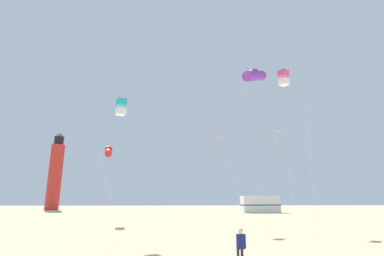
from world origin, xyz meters
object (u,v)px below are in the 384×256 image
kite_flyer_standing (241,243)px  kite_box_rainbow (284,78)px  kite_diamond_gold (276,134)px  kite_tube_violet (255,75)px  kite_diamond_orange (217,140)px  kite_box_cyan (121,107)px  lighthouse_distant (55,173)px  rv_van_white (260,204)px  kite_tube_scarlet (109,151)px

kite_flyer_standing → kite_box_rainbow: bearing=-122.4°
kite_diamond_gold → kite_flyer_standing: bearing=-117.9°
kite_tube_violet → kite_diamond_orange: size_ratio=1.52×
kite_tube_violet → kite_box_cyan: 9.57m
kite_tube_violet → kite_box_rainbow: bearing=19.4°
lighthouse_distant → rv_van_white: size_ratio=2.55×
kite_box_cyan → kite_diamond_gold: 12.41m
kite_flyer_standing → kite_box_rainbow: (5.31, 7.45, 10.30)m
kite_diamond_gold → rv_van_white: bearing=76.9°
kite_tube_scarlet → kite_diamond_orange: 12.27m
kite_box_cyan → rv_van_white: kite_box_cyan is taller
kite_diamond_orange → rv_van_white: size_ratio=1.13×
kite_diamond_orange → kite_tube_scarlet: bearing=147.3°
kite_flyer_standing → lighthouse_distant: (-28.70, 53.22, 7.22)m
kite_box_cyan → kite_box_rainbow: kite_box_rainbow is taller
kite_box_cyan → kite_diamond_orange: bearing=28.7°
kite_diamond_orange → lighthouse_distant: lighthouse_distant is taller
kite_box_cyan → kite_diamond_orange: size_ratio=1.21×
kite_box_rainbow → kite_diamond_gold: (0.27, 3.09, -3.52)m
kite_tube_violet → kite_box_cyan: (-9.27, 0.85, -2.24)m
kite_box_cyan → kite_box_rainbow: size_ratio=0.78×
kite_tube_scarlet → kite_diamond_gold: bearing=-26.5°
kite_tube_scarlet → kite_tube_violet: bearing=-42.8°
kite_box_cyan → rv_van_white: 36.71m
kite_tube_scarlet → lighthouse_distant: lighthouse_distant is taller
kite_box_cyan → rv_van_white: (18.43, 30.96, -7.05)m
kite_box_rainbow → kite_diamond_gold: bearing=85.0°
kite_flyer_standing → kite_tube_scarlet: 21.38m
kite_diamond_orange → kite_flyer_standing: bearing=-94.2°
kite_flyer_standing → lighthouse_distant: size_ratio=0.07×
kite_box_rainbow → rv_van_white: 33.07m
kite_tube_violet → kite_box_rainbow: 2.59m
kite_tube_scarlet → kite_box_rainbow: size_ratio=0.68×
kite_box_cyan → kite_diamond_gold: size_ratio=1.15×
kite_tube_violet → kite_box_rainbow: (2.43, 0.86, 0.24)m
kite_box_rainbow → kite_tube_violet: bearing=-160.6°
kite_tube_scarlet → lighthouse_distant: bearing=118.6°
kite_tube_scarlet → rv_van_white: 30.17m
kite_tube_violet → kite_diamond_gold: kite_tube_violet is taller
kite_box_cyan → lighthouse_distant: 50.93m
kite_flyer_standing → rv_van_white: bearing=-104.3°
kite_tube_violet → lighthouse_distant: (-31.58, 46.62, -2.84)m
kite_box_cyan → lighthouse_distant: size_ratio=0.54×
kite_tube_scarlet → kite_diamond_orange: kite_tube_scarlet is taller
kite_tube_violet → kite_diamond_orange: 6.39m
kite_diamond_orange → kite_box_rainbow: 7.14m
kite_box_cyan → kite_flyer_standing: bearing=-49.3°
kite_box_rainbow → rv_van_white: (6.73, 30.95, -9.52)m
kite_flyer_standing → kite_box_rainbow: 13.78m
kite_box_cyan → kite_diamond_orange: (7.23, 3.96, -1.44)m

